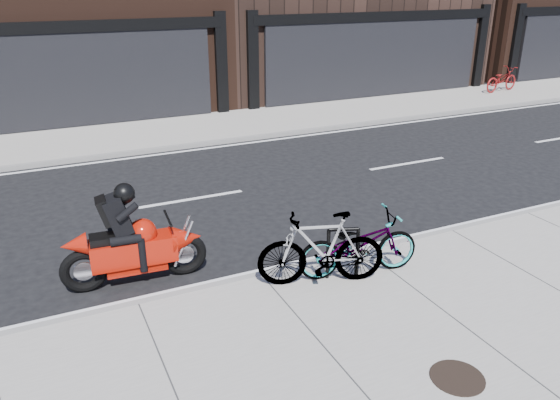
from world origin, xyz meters
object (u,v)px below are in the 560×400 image
manhole_cover (457,378)px  bicycle_far (502,79)px  bike_rack (343,248)px  bicycle_rear (321,249)px  motorcycle (140,242)px  bicycle_front (358,244)px

manhole_cover → bicycle_far: bearing=42.9°
bike_rack → bicycle_rear: 0.40m
bicycle_rear → motorcycle: (-2.50, 1.47, -0.02)m
manhole_cover → motorcycle: bearing=125.1°
bicycle_front → manhole_cover: bicycle_front is taller
motorcycle → bicycle_rear: bearing=-26.1°
bike_rack → bicycle_rear: bicycle_rear is taller
bicycle_rear → bicycle_front: bearing=108.1°
bicycle_front → bicycle_rear: (-0.69, 0.00, 0.07)m
bike_rack → motorcycle: (-2.89, 1.47, 0.06)m
bicycle_front → bicycle_far: bicycle_front is taller
bicycle_far → manhole_cover: bicycle_far is taller
bike_rack → manhole_cover: bearing=-89.6°
bike_rack → bicycle_rear: (-0.39, 0.00, 0.08)m
bicycle_rear → motorcycle: size_ratio=0.86×
bike_rack → manhole_cover: (0.02, -2.68, -0.51)m
bike_rack → manhole_cover: bike_rack is taller
bike_rack → manhole_cover: size_ratio=1.34×
bike_rack → bicycle_front: size_ratio=0.44×
bike_rack → bicycle_rear: bearing=180.0°
bicycle_rear → bicycle_far: bicycle_rear is taller
bike_rack → bicycle_rear: size_ratio=0.44×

